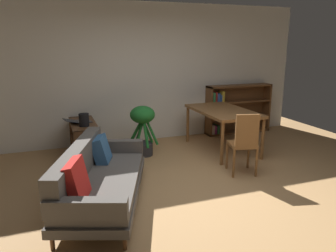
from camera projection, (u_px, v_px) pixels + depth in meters
ground_plane at (201, 193)px, 4.33m from camera, size 8.16×8.16×0.00m
back_wall_panel at (143, 73)px, 6.45m from camera, size 6.80×0.10×2.70m
fabric_couch at (98, 176)px, 3.97m from camera, size 1.46×2.19×0.77m
media_console at (84, 141)px, 5.62m from camera, size 0.41×1.12×0.62m
open_laptop at (79, 121)px, 5.58m from camera, size 0.49×0.37×0.07m
desk_speaker at (84, 120)px, 5.30m from camera, size 0.16×0.16×0.21m
potted_floor_plant at (143, 126)px, 5.69m from camera, size 0.45×0.56×0.88m
dining_table at (223, 113)px, 5.94m from camera, size 0.88×1.49×0.76m
dining_chair_near at (244, 141)px, 4.83m from camera, size 0.46×0.47×0.95m
bookshelf at (234, 109)px, 7.18m from camera, size 1.49×0.28×1.06m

